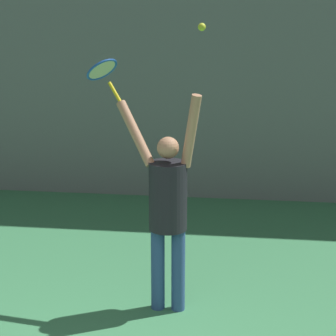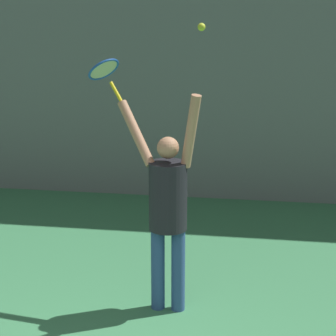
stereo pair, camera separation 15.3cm
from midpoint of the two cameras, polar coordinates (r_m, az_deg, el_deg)
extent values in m
cube|color=slate|center=(8.96, 0.24, 12.83)|extent=(18.00, 0.10, 5.00)
cylinder|color=#2D4C7F|center=(5.84, -1.72, -9.43)|extent=(0.13, 0.13, 0.82)
cylinder|color=#2D4C7F|center=(5.82, 0.20, -9.53)|extent=(0.13, 0.13, 0.82)
cylinder|color=black|center=(5.57, -0.79, -2.65)|extent=(0.35, 0.35, 0.64)
sphere|color=tan|center=(5.45, -0.81, 1.91)|extent=(0.20, 0.20, 0.20)
cylinder|color=tan|center=(5.35, 1.36, 3.44)|extent=(0.23, 0.21, 0.67)
cylinder|color=tan|center=(5.61, -3.85, 3.26)|extent=(0.43, 0.38, 0.58)
cylinder|color=yellow|center=(5.77, -5.76, 7.06)|extent=(0.16, 0.13, 0.19)
torus|color=#1E51A5|center=(5.87, -6.97, 9.14)|extent=(0.40, 0.41, 0.23)
cylinder|color=beige|center=(5.87, -6.97, 9.14)|extent=(0.33, 0.35, 0.19)
sphere|color=#CCDB2D|center=(5.20, 2.33, 13.08)|extent=(0.07, 0.07, 0.07)
camera|label=1|loc=(0.08, -90.80, -0.21)|focal=65.00mm
camera|label=2|loc=(0.08, 89.20, 0.21)|focal=65.00mm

